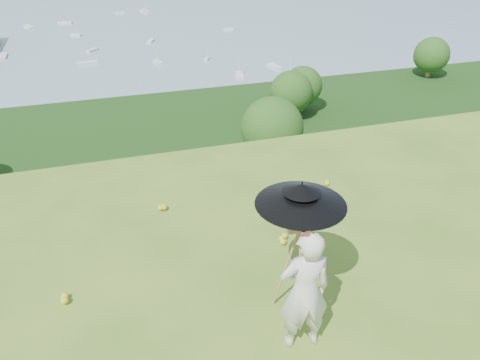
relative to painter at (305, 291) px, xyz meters
name	(u,v)px	position (x,y,z in m)	size (l,w,h in m)	color
forest_slope	(166,282)	(1.50, 34.11, -29.89)	(140.00, 56.00, 22.00)	#16340E
shoreline_tier	(134,168)	(1.50, 74.11, -36.89)	(170.00, 28.00, 8.00)	#676252
bay_water	(97,6)	(1.50, 239.11, -34.89)	(700.00, 700.00, 0.00)	#7598A8
slope_trees	(154,165)	(1.50, 34.11, -15.89)	(110.00, 50.00, 6.00)	#235218
harbor_town	(130,136)	(1.50, 74.11, -30.39)	(110.00, 22.00, 5.00)	silver
moored_boats	(66,47)	(-11.00, 160.11, -34.54)	(140.00, 140.00, 0.70)	silver
wildflowers	(428,349)	(1.50, -0.64, -0.83)	(10.00, 10.50, 0.12)	gold
painter	(305,291)	(0.00, 0.00, 0.00)	(0.65, 0.43, 1.79)	white
field_easel	(297,262)	(0.15, 0.59, -0.05)	(0.64, 0.64, 1.70)	#A27B44
sun_umbrella	(300,205)	(0.16, 0.62, 0.85)	(1.17, 1.17, 0.69)	black
painter_cap	(310,236)	(0.00, 0.00, 0.84)	(0.19, 0.23, 0.10)	#DB7886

